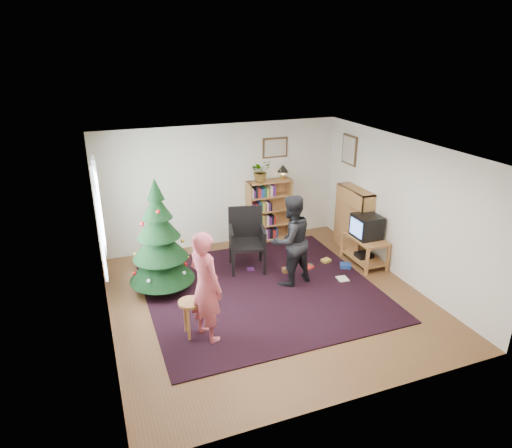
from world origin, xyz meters
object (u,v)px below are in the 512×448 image
object	(u,v)px
stool	(191,309)
picture_back	(275,148)
christmas_tree	(160,246)
crt_tv	(367,226)
bookshelf_right	(353,219)
armchair	(245,236)
bookshelf_back	(269,209)
picture_right	(350,150)
person_by_chair	(291,241)
person_standing	(206,287)
table_lamp	(283,169)
potted_plant	(261,171)
tv_stand	(365,248)

from	to	relation	value
stool	picture_back	bearing A→B (deg)	49.78
christmas_tree	crt_tv	size ratio (longest dim) A/B	4.00
christmas_tree	bookshelf_right	bearing A→B (deg)	4.19
armchair	bookshelf_back	bearing A→B (deg)	62.33
picture_right	person_by_chair	distance (m)	2.61
picture_right	crt_tv	world-z (taller)	picture_right
person_standing	table_lamp	distance (m)	3.97
bookshelf_back	christmas_tree	bearing A→B (deg)	-150.82
crt_tv	person_standing	xyz separation A→B (m)	(-3.43, -1.24, 0.05)
picture_right	christmas_tree	bearing A→B (deg)	-168.35
potted_plant	crt_tv	bearing A→B (deg)	-51.00
crt_tv	person_by_chair	xyz separation A→B (m)	(-1.65, -0.19, 0.04)
bookshelf_right	potted_plant	size ratio (longest dim) A/B	2.88
picture_right	bookshelf_right	bearing A→B (deg)	-103.85
armchair	person_by_chair	bearing A→B (deg)	-45.92
christmas_tree	tv_stand	distance (m)	3.84
picture_right	christmas_tree	world-z (taller)	picture_right
picture_back	bookshelf_right	world-z (taller)	picture_back
picture_back	stool	bearing A→B (deg)	-130.22
crt_tv	picture_right	bearing A→B (deg)	77.72
christmas_tree	crt_tv	bearing A→B (deg)	-5.29
stool	table_lamp	bearing A→B (deg)	47.07
potted_plant	table_lamp	distance (m)	0.50
crt_tv	bookshelf_back	bearing A→B (deg)	124.88
crt_tv	stool	xyz separation A→B (m)	(-3.63, -1.13, -0.33)
picture_back	armchair	size ratio (longest dim) A/B	0.48
table_lamp	potted_plant	bearing A→B (deg)	180.00
picture_back	person_standing	size ratio (longest dim) A/B	0.33
picture_back	tv_stand	bearing A→B (deg)	-60.73
potted_plant	table_lamp	size ratio (longest dim) A/B	1.44
person_standing	person_by_chair	distance (m)	2.06
armchair	person_by_chair	world-z (taller)	person_by_chair
bookshelf_back	tv_stand	bearing A→B (deg)	-55.06
christmas_tree	armchair	distance (m)	1.66
tv_stand	table_lamp	distance (m)	2.33
christmas_tree	stool	bearing A→B (deg)	-84.11
person_by_chair	potted_plant	xyz separation A→B (m)	(0.21, 1.96, 0.72)
picture_right	potted_plant	bearing A→B (deg)	160.81
picture_back	picture_right	bearing A→B (deg)	-28.69
crt_tv	stool	world-z (taller)	crt_tv
picture_right	bookshelf_right	world-z (taller)	picture_right
picture_back	bookshelf_right	size ratio (longest dim) A/B	0.42
picture_right	bookshelf_back	distance (m)	2.06
bookshelf_right	tv_stand	bearing A→B (deg)	169.33
picture_right	bookshelf_back	size ratio (longest dim) A/B	0.46
bookshelf_back	bookshelf_right	size ratio (longest dim) A/B	1.00
christmas_tree	stool	size ratio (longest dim) A/B	3.49
armchair	table_lamp	world-z (taller)	table_lamp
christmas_tree	person_by_chair	xyz separation A→B (m)	(2.14, -0.54, -0.02)
stool	potted_plant	xyz separation A→B (m)	(2.20, 2.90, 1.08)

